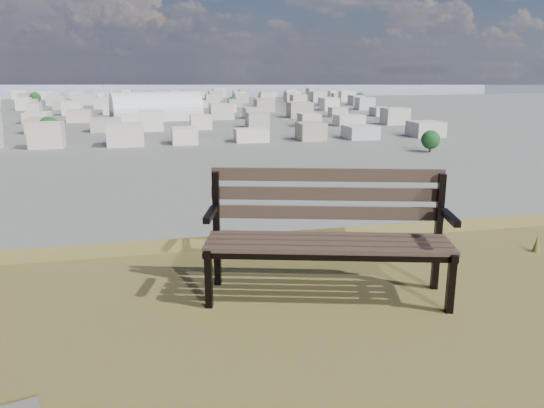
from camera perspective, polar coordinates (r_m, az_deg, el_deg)
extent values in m
cube|color=#3F2D24|center=(4.06, 6.17, -5.03)|extent=(1.89, 0.61, 0.04)
cube|color=#3F2D24|center=(4.19, 6.07, -4.45)|extent=(1.89, 0.61, 0.04)
cube|color=#3F2D24|center=(4.31, 5.98, -3.90)|extent=(1.89, 0.61, 0.04)
cube|color=#3F2D24|center=(4.43, 5.89, -3.38)|extent=(1.89, 0.61, 0.04)
cube|color=#3F2D24|center=(4.47, 5.89, -0.94)|extent=(1.88, 0.56, 0.11)
cube|color=#3F2D24|center=(4.45, 5.92, 1.09)|extent=(1.88, 0.56, 0.11)
cube|color=#3F2D24|center=(4.45, 5.96, 3.13)|extent=(1.88, 0.56, 0.11)
cube|color=black|center=(4.18, -6.83, -7.99)|extent=(0.07, 0.08, 0.47)
cube|color=black|center=(4.52, -5.96, -2.74)|extent=(0.07, 0.08, 0.99)
cube|color=black|center=(4.30, -6.44, -4.39)|extent=(0.20, 0.53, 0.05)
cube|color=black|center=(4.18, -6.66, -1.12)|extent=(0.16, 0.39, 0.05)
cube|color=black|center=(4.29, 18.70, -8.09)|extent=(0.07, 0.08, 0.47)
cube|color=black|center=(4.62, 17.43, -2.96)|extent=(0.07, 0.08, 0.99)
cube|color=black|center=(4.41, 18.16, -4.57)|extent=(0.20, 0.53, 0.05)
cube|color=black|center=(4.28, 18.62, -1.38)|extent=(0.16, 0.39, 0.05)
cube|color=black|center=(4.07, 6.16, -5.73)|extent=(1.88, 0.56, 0.04)
cube|color=black|center=(4.46, 5.87, -3.94)|extent=(1.88, 0.56, 0.04)
cone|color=brown|center=(6.06, 26.61, -3.82)|extent=(0.08, 0.08, 0.18)
cube|color=beige|center=(302.83, -12.31, 9.30)|extent=(50.79, 28.82, 5.32)
cylinder|color=silver|center=(302.63, -12.33, 9.80)|extent=(50.79, 28.82, 20.20)
cube|color=#A59B8D|center=(205.49, -22.61, 6.60)|extent=(11.00, 11.00, 7.00)
cube|color=#C3AB9B|center=(202.84, -15.88, 7.06)|extent=(11.00, 11.00, 7.00)
cube|color=#B1B1B6|center=(203.00, -9.06, 7.43)|extent=(11.00, 11.00, 7.00)
cube|color=beige|center=(205.98, -2.33, 7.68)|extent=(11.00, 11.00, 7.00)
cube|color=tan|center=(211.65, 4.13, 7.83)|extent=(11.00, 11.00, 7.00)
cube|color=beige|center=(219.82, 10.19, 7.89)|extent=(11.00, 11.00, 7.00)
cube|color=#B6AFA5|center=(230.21, 15.75, 7.86)|extent=(11.00, 11.00, 7.00)
cube|color=#B1B1B6|center=(256.56, -23.49, 7.82)|extent=(11.00, 11.00, 7.00)
cube|color=beige|center=(253.30, -18.10, 8.22)|extent=(11.00, 11.00, 7.00)
cube|color=tan|center=(252.29, -12.62, 8.56)|extent=(11.00, 11.00, 7.00)
cube|color=beige|center=(253.56, -7.13, 8.81)|extent=(11.00, 11.00, 7.00)
cube|color=#B6AFA5|center=(257.08, -1.74, 8.98)|extent=(11.00, 11.00, 7.00)
cube|color=beige|center=(262.75, 3.47, 9.08)|extent=(11.00, 11.00, 7.00)
cube|color=#A59B8D|center=(270.43, 8.42, 9.10)|extent=(11.00, 11.00, 7.00)
cube|color=#C3AB9B|center=(279.97, 13.06, 9.06)|extent=(11.00, 11.00, 7.00)
cube|color=beige|center=(307.75, -24.08, 8.64)|extent=(11.00, 11.00, 7.00)
cube|color=#B6AFA5|center=(304.09, -19.59, 8.99)|extent=(11.00, 11.00, 7.00)
cube|color=beige|center=(302.30, -15.02, 9.30)|extent=(11.00, 11.00, 7.00)
cube|color=#A59B8D|center=(302.41, -10.42, 9.54)|extent=(11.00, 11.00, 7.00)
cube|color=#C3AB9B|center=(304.42, -5.84, 9.73)|extent=(11.00, 11.00, 7.00)
cube|color=#B1B1B6|center=(308.29, -1.34, 9.85)|extent=(11.00, 11.00, 7.00)
cube|color=beige|center=(313.95, 3.02, 9.92)|extent=(11.00, 11.00, 7.00)
cube|color=tan|center=(321.30, 7.20, 9.92)|extent=(11.00, 11.00, 7.00)
cube|color=beige|center=(330.25, 11.18, 9.88)|extent=(11.00, 11.00, 7.00)
cube|color=#C3AB9B|center=(359.00, -24.50, 9.22)|extent=(11.00, 11.00, 7.00)
cube|color=#B1B1B6|center=(355.06, -20.66, 9.54)|extent=(11.00, 11.00, 7.00)
cube|color=beige|center=(352.71, -16.75, 9.82)|extent=(11.00, 11.00, 7.00)
cube|color=tan|center=(351.99, -12.79, 10.05)|extent=(11.00, 11.00, 7.00)
cube|color=beige|center=(352.90, -8.83, 10.24)|extent=(11.00, 11.00, 7.00)
cube|color=#B6AFA5|center=(355.43, -4.91, 10.38)|extent=(11.00, 11.00, 7.00)
cube|color=beige|center=(359.55, -1.06, 10.47)|extent=(11.00, 11.00, 7.00)
cube|color=#A59B8D|center=(365.21, 2.69, 10.52)|extent=(11.00, 11.00, 7.00)
cube|color=#C3AB9B|center=(372.33, 6.31, 10.52)|extent=(11.00, 11.00, 7.00)
cube|color=#B1B1B6|center=(380.83, 9.79, 10.48)|extent=(11.00, 11.00, 7.00)
cube|color=#B6AFA5|center=(410.29, -24.81, 9.65)|extent=(11.00, 11.00, 7.00)
cube|color=beige|center=(406.14, -21.46, 9.94)|extent=(11.00, 11.00, 7.00)
cube|color=#A59B8D|center=(403.38, -18.04, 10.20)|extent=(11.00, 11.00, 7.00)
cube|color=#C3AB9B|center=(402.03, -14.58, 10.42)|extent=(11.00, 11.00, 7.00)
cube|color=#B1B1B6|center=(402.11, -11.11, 10.61)|extent=(11.00, 11.00, 7.00)
cube|color=beige|center=(403.62, -7.65, 10.76)|extent=(11.00, 11.00, 7.00)
cube|color=tan|center=(406.55, -4.22, 10.87)|extent=(11.00, 11.00, 7.00)
cube|color=beige|center=(410.86, -0.85, 10.94)|extent=(11.00, 11.00, 7.00)
cube|color=#B6AFA5|center=(416.51, 2.45, 10.97)|extent=(11.00, 11.00, 7.00)
cube|color=beige|center=(423.44, 5.64, 10.97)|extent=(11.00, 11.00, 7.00)
cube|color=#A59B8D|center=(431.61, 8.72, 10.94)|extent=(11.00, 11.00, 7.00)
cube|color=tan|center=(461.61, -25.06, 9.99)|extent=(11.00, 11.00, 7.00)
cube|color=beige|center=(457.30, -22.08, 10.26)|extent=(11.00, 11.00, 7.00)
cube|color=#B6AFA5|center=(454.21, -19.05, 10.49)|extent=(11.00, 11.00, 7.00)
cube|color=beige|center=(452.38, -15.98, 10.71)|extent=(11.00, 11.00, 7.00)
cube|color=#A59B8D|center=(451.82, -12.89, 10.89)|extent=(11.00, 11.00, 7.00)
cube|color=#C3AB9B|center=(452.53, -9.80, 11.04)|extent=(11.00, 11.00, 7.00)
cube|color=#B1B1B6|center=(454.50, -6.72, 11.16)|extent=(11.00, 11.00, 7.00)
cube|color=beige|center=(457.73, -3.67, 11.25)|extent=(11.00, 11.00, 7.00)
cube|color=tan|center=(462.19, -0.68, 11.30)|extent=(11.00, 11.00, 7.00)
cube|color=beige|center=(467.83, 2.25, 11.33)|extent=(11.00, 11.00, 7.00)
cube|color=#B6AFA5|center=(474.63, 5.11, 11.32)|extent=(11.00, 11.00, 7.00)
cube|color=beige|center=(482.52, 7.87, 11.29)|extent=(11.00, 11.00, 7.00)
cube|color=beige|center=(512.96, -25.26, 10.26)|extent=(11.00, 11.00, 7.00)
cube|color=tan|center=(508.51, -22.58, 10.51)|extent=(11.00, 11.00, 7.00)
cube|color=beige|center=(505.17, -19.86, 10.73)|extent=(11.00, 11.00, 7.00)
cube|color=#B6AFA5|center=(502.95, -17.10, 10.93)|extent=(11.00, 11.00, 7.00)
cube|color=beige|center=(501.87, -14.32, 11.10)|extent=(11.00, 11.00, 7.00)
cube|color=#A59B8D|center=(501.93, -11.53, 11.25)|extent=(11.00, 11.00, 7.00)
cube|color=#C3AB9B|center=(503.14, -8.74, 11.38)|extent=(11.00, 11.00, 7.00)
cube|color=#B1B1B6|center=(505.49, -5.98, 11.48)|extent=(11.00, 11.00, 7.00)
cube|color=beige|center=(508.97, -3.24, 11.55)|extent=(11.00, 11.00, 7.00)
cube|color=tan|center=(513.54, -0.55, 11.59)|extent=(11.00, 11.00, 7.00)
cube|color=beige|center=(519.18, 2.10, 11.61)|extent=(11.00, 11.00, 7.00)
cube|color=#B6AFA5|center=(525.86, 4.68, 11.61)|extent=(11.00, 11.00, 7.00)
cube|color=beige|center=(533.53, 7.19, 11.58)|extent=(11.00, 11.00, 7.00)
cube|color=beige|center=(564.31, -25.42, 10.49)|extent=(11.00, 11.00, 7.00)
cube|color=tan|center=(559.76, -22.99, 10.71)|extent=(11.00, 11.00, 7.00)
cube|color=beige|center=(556.21, -20.52, 10.92)|extent=(11.00, 11.00, 7.00)
cube|color=#B6AFA5|center=(553.67, -18.01, 11.10)|extent=(11.00, 11.00, 7.00)
cube|color=beige|center=(552.17, -15.49, 11.27)|extent=(11.00, 11.00, 7.00)
cube|color=#A59B8D|center=(551.71, -12.95, 11.42)|extent=(11.00, 11.00, 7.00)
cube|color=#C3AB9B|center=(552.29, -10.41, 11.55)|extent=(11.00, 11.00, 7.00)
cube|color=#B1B1B6|center=(553.91, -7.88, 11.65)|extent=(11.00, 11.00, 7.00)
cube|color=beige|center=(556.56, -5.37, 11.73)|extent=(11.00, 11.00, 7.00)
cube|color=tan|center=(560.23, -2.89, 11.79)|extent=(11.00, 11.00, 7.00)
cube|color=beige|center=(564.90, -0.44, 11.83)|extent=(11.00, 11.00, 7.00)
cube|color=#B6AFA5|center=(570.54, 1.97, 11.84)|extent=(11.00, 11.00, 7.00)
cube|color=beige|center=(577.12, 4.32, 11.84)|extent=(11.00, 11.00, 7.00)
cube|color=#A59B8D|center=(584.62, 6.62, 11.82)|extent=(11.00, 11.00, 7.00)
cylinder|color=#36231B|center=(187.09, 16.62, 5.69)|extent=(0.80, 0.80, 2.10)
sphere|color=#133718|center=(186.69, 16.69, 6.64)|extent=(6.30, 6.30, 6.30)
cylinder|color=#36231B|center=(226.00, -22.76, 6.63)|extent=(0.80, 0.80, 2.70)
sphere|color=#133718|center=(225.57, -22.85, 7.65)|extent=(8.10, 8.10, 8.10)
cylinder|color=#36231B|center=(311.46, 12.31, 9.12)|extent=(0.80, 0.80, 1.95)
sphere|color=#133718|center=(311.23, 12.34, 9.65)|extent=(5.85, 5.85, 5.85)
cylinder|color=#36231B|center=(406.69, -4.21, 10.53)|extent=(0.80, 0.80, 2.25)
sphere|color=#133718|center=(406.49, -4.22, 11.01)|extent=(6.75, 6.75, 6.75)
cylinder|color=#36231B|center=(470.33, -24.07, 9.89)|extent=(0.80, 0.80, 2.85)
sphere|color=#133718|center=(470.12, -24.12, 10.41)|extent=(8.55, 8.55, 8.55)
cylinder|color=#36231B|center=(305.13, -5.07, 9.30)|extent=(0.80, 0.80, 2.10)
sphere|color=#133718|center=(304.88, -5.08, 9.89)|extent=(6.30, 6.30, 6.30)
cylinder|color=#36231B|center=(455.46, 9.45, 10.79)|extent=(0.80, 0.80, 2.55)
sphere|color=#133718|center=(455.26, 9.47, 11.27)|extent=(7.65, 7.65, 7.65)
cube|color=#8793AC|center=(901.61, -13.05, 12.13)|extent=(2400.00, 700.00, 0.12)
cube|color=#8B91AD|center=(1399.43, -6.84, 13.92)|extent=(700.00, 220.00, 45.00)
cube|color=#8B91AD|center=(1572.48, 11.99, 14.01)|extent=(500.00, 220.00, 60.00)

